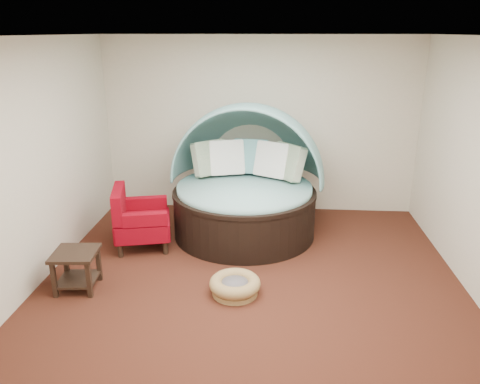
# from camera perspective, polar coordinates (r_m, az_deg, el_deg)

# --- Properties ---
(floor) EXTENTS (5.00, 5.00, 0.00)m
(floor) POSITION_cam_1_polar(r_m,az_deg,el_deg) (5.71, 1.38, -10.87)
(floor) COLOR #4A2015
(floor) RESTS_ON ground
(wall_back) EXTENTS (5.00, 0.00, 5.00)m
(wall_back) POSITION_cam_1_polar(r_m,az_deg,el_deg) (7.58, 2.45, 8.04)
(wall_back) COLOR beige
(wall_back) RESTS_ON floor
(wall_front) EXTENTS (5.00, 0.00, 5.00)m
(wall_front) POSITION_cam_1_polar(r_m,az_deg,el_deg) (2.85, -1.06, -11.47)
(wall_front) COLOR beige
(wall_front) RESTS_ON floor
(wall_left) EXTENTS (0.00, 5.00, 5.00)m
(wall_left) POSITION_cam_1_polar(r_m,az_deg,el_deg) (5.83, -23.90, 3.03)
(wall_left) COLOR beige
(wall_left) RESTS_ON floor
(ceiling) EXTENTS (5.00, 5.00, 0.00)m
(ceiling) POSITION_cam_1_polar(r_m,az_deg,el_deg) (4.95, 1.65, 18.51)
(ceiling) COLOR white
(ceiling) RESTS_ON wall_back
(canopy_daybed) EXTENTS (2.36, 2.27, 1.89)m
(canopy_daybed) POSITION_cam_1_polar(r_m,az_deg,el_deg) (6.77, 0.72, 2.15)
(canopy_daybed) COLOR black
(canopy_daybed) RESTS_ON floor
(pet_basket) EXTENTS (0.67, 0.67, 0.20)m
(pet_basket) POSITION_cam_1_polar(r_m,az_deg,el_deg) (5.42, -0.62, -11.32)
(pet_basket) COLOR olive
(pet_basket) RESTS_ON floor
(red_armchair) EXTENTS (0.89, 0.89, 0.87)m
(red_armchair) POSITION_cam_1_polar(r_m,az_deg,el_deg) (6.56, -12.30, -3.31)
(red_armchair) COLOR black
(red_armchair) RESTS_ON floor
(side_table) EXTENTS (0.52, 0.52, 0.47)m
(side_table) POSITION_cam_1_polar(r_m,az_deg,el_deg) (5.75, -19.33, -8.39)
(side_table) COLOR black
(side_table) RESTS_ON floor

